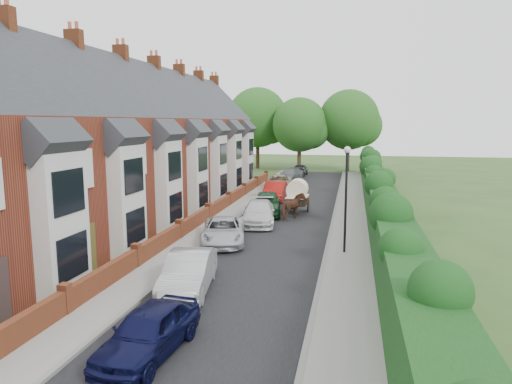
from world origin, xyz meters
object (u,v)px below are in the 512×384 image
Objects in this scene: car_navy at (149,331)px; car_beige at (279,183)px; car_green at (267,203)px; car_silver_a at (188,273)px; horse at (293,207)px; horse_cart at (297,194)px; lamppost at (346,186)px; car_red at (275,191)px; car_black at (300,170)px; car_silver_b at (223,231)px; car_grey at (290,175)px; car_white at (259,213)px.

car_beige is at bearing 97.83° from car_navy.
car_green is at bearing 96.35° from car_navy.
car_silver_a is 25.91m from car_beige.
horse_cart reaches higher than horse.
lamppost is 20.97m from car_beige.
car_red reaches higher than car_black.
car_red is at bearing 74.43° from car_silver_b.
car_grey is (-6.25, 26.39, -2.63)m from lamppost.
car_red is at bearing -74.12° from car_grey.
car_navy is at bearing -97.50° from car_silver_b.
car_red is (-0.44, 8.59, 0.05)m from car_white.
car_beige is (-6.40, 19.80, -2.60)m from lamppost.
horse is (2.40, -24.23, 0.17)m from car_black.
car_grey is at bearing 103.32° from lamppost.
car_white is at bearing -98.45° from car_green.
car_navy is at bearing -94.52° from horse_cart.
horse reaches higher than car_green.
lamppost reaches higher than horse_cart.
car_white is 25.85m from car_black.
car_navy is at bearing -98.16° from car_green.
car_grey is 19.37m from horse.
car_black reaches higher than car_silver_b.
car_silver_b is at bearing -94.55° from car_red.
car_white is at bearing -93.54° from car_beige.
car_white is 1.22× the size of car_black.
car_white is 1.05× the size of car_grey.
car_white reaches higher than car_grey.
horse_cart is (2.99, -10.40, 0.66)m from car_beige.
car_red is at bearing 112.14° from lamppost.
car_beige is 12.92m from horse.
lamppost is at bearing -20.92° from car_silver_b.
car_beige is 1.52× the size of horse_cart.
car_black is (-0.03, 17.26, -0.08)m from car_red.
lamppost is 1.16× the size of car_silver_a.
horse_cart reaches higher than car_black.
car_red is at bearing 84.48° from car_white.
car_beige is at bearing 82.70° from car_silver_a.
lamppost is 8.36m from horse.
car_beige is 10.84m from horse_cart.
horse_cart is at bearing 54.49° from car_white.
horse_cart reaches higher than car_green.
horse reaches higher than car_black.
car_beige is 11.67m from car_black.
car_silver_a is 6.93m from car_silver_b.
horse is (2.84, -19.16, 0.18)m from car_grey.
horse_cart is (1.93, 3.78, 0.65)m from car_white.
car_red is (-0.19, 20.30, 0.03)m from car_silver_a.
lamppost is at bearing 38.43° from car_silver_a.
car_silver_a is at bearing -99.65° from car_white.
car_white is 1.06× the size of car_green.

